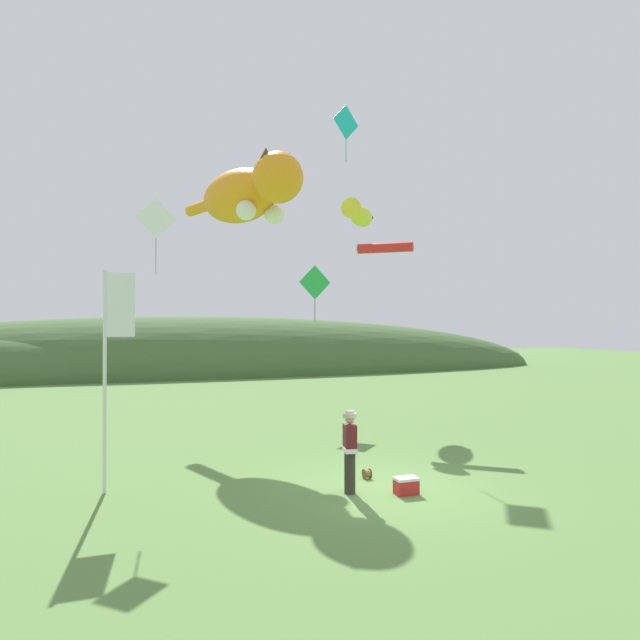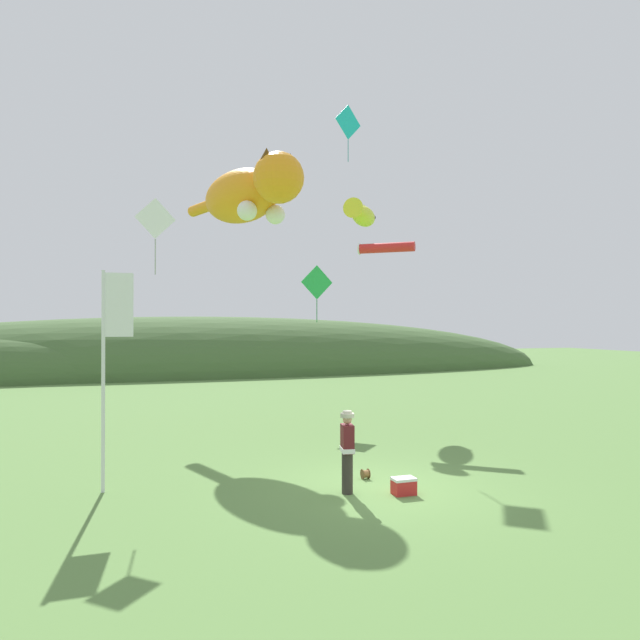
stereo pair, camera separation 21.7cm
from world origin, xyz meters
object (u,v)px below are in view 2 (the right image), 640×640
object	(u,v)px
festival_banner_pole	(110,347)
kite_fish_windsock	(362,215)
kite_diamond_teal	(348,123)
kite_diamond_white	(155,219)
kite_tube_streamer	(385,248)
kite_spool	(365,474)
kite_giant_cat	(249,194)
kite_diamond_green	(317,283)
picnic_cooler	(404,486)
festival_attendant	(347,449)

from	to	relation	value
festival_banner_pole	kite_fish_windsock	world-z (taller)	kite_fish_windsock
kite_fish_windsock	kite_diamond_teal	distance (m)	3.74
kite_diamond_white	kite_tube_streamer	bearing A→B (deg)	27.45
kite_fish_windsock	kite_diamond_white	size ratio (longest dim) A/B	1.55
festival_banner_pole	kite_spool	bearing A→B (deg)	-8.52
kite_giant_cat	kite_diamond_green	bearing A→B (deg)	30.28
picnic_cooler	festival_attendant	bearing A→B (deg)	157.69
kite_diamond_white	kite_giant_cat	bearing A→B (deg)	54.12
picnic_cooler	kite_diamond_white	distance (m)	8.72
kite_fish_windsock	kite_tube_streamer	bearing A→B (deg)	-96.67
festival_attendant	kite_spool	world-z (taller)	festival_attendant
festival_attendant	festival_banner_pole	xyz separation A→B (m)	(-4.84, 1.79, 2.20)
festival_banner_pole	kite_giant_cat	size ratio (longest dim) A/B	0.70
festival_banner_pole	kite_diamond_white	size ratio (longest dim) A/B	2.50
kite_tube_streamer	kite_diamond_teal	distance (m)	5.73
kite_giant_cat	kite_tube_streamer	distance (m)	5.36
kite_diamond_green	kite_diamond_white	bearing A→B (deg)	-135.08
kite_tube_streamer	kite_diamond_white	distance (m)	9.47
kite_diamond_white	festival_attendant	bearing A→B (deg)	-41.18
festival_banner_pole	kite_diamond_teal	xyz separation A→B (m)	(8.77, 8.04, 8.61)
festival_attendant	kite_diamond_teal	bearing A→B (deg)	68.22
festival_banner_pole	kite_tube_streamer	world-z (taller)	kite_tube_streamer
kite_giant_cat	kite_diamond_green	distance (m)	4.58
picnic_cooler	kite_diamond_green	distance (m)	11.48
kite_fish_windsock	kite_tube_streamer	xyz separation A→B (m)	(-0.36, -3.08, -1.81)
kite_spool	kite_diamond_green	distance (m)	10.34
kite_diamond_teal	kite_diamond_white	bearing A→B (deg)	-140.12
festival_attendant	kite_diamond_teal	distance (m)	15.13
kite_fish_windsock	kite_diamond_green	distance (m)	3.98
kite_spool	kite_diamond_white	size ratio (longest dim) A/B	0.12
kite_diamond_green	picnic_cooler	bearing A→B (deg)	-98.11
kite_giant_cat	kite_diamond_white	xyz separation A→B (m)	(-3.31, -4.58, -1.87)
picnic_cooler	kite_diamond_white	size ratio (longest dim) A/B	0.26
kite_diamond_teal	kite_fish_windsock	bearing A→B (deg)	43.70
kite_diamond_teal	kite_diamond_green	bearing A→B (deg)	-175.61
kite_diamond_teal	picnic_cooler	bearing A→B (deg)	-105.29
festival_attendant	kite_diamond_green	xyz separation A→B (m)	(2.57, 9.73, 4.32)
kite_spool	picnic_cooler	size ratio (longest dim) A/B	0.47
festival_attendant	kite_diamond_white	distance (m)	7.36
kite_giant_cat	kite_fish_windsock	size ratio (longest dim) A/B	2.29
festival_attendant	festival_banner_pole	world-z (taller)	festival_banner_pole
kite_giant_cat	kite_diamond_green	size ratio (longest dim) A/B	3.05
kite_diamond_white	kite_diamond_green	distance (m)	9.09
kite_diamond_white	kite_diamond_green	size ratio (longest dim) A/B	0.86
kite_spool	kite_tube_streamer	xyz separation A→B (m)	(3.74, 6.77, 6.36)
kite_tube_streamer	kite_diamond_green	distance (m)	3.09
festival_banner_pole	kite_diamond_green	size ratio (longest dim) A/B	2.14
festival_attendant	kite_diamond_green	world-z (taller)	kite_diamond_green
festival_attendant	kite_diamond_white	world-z (taller)	kite_diamond_white
picnic_cooler	kite_tube_streamer	world-z (taller)	kite_tube_streamer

